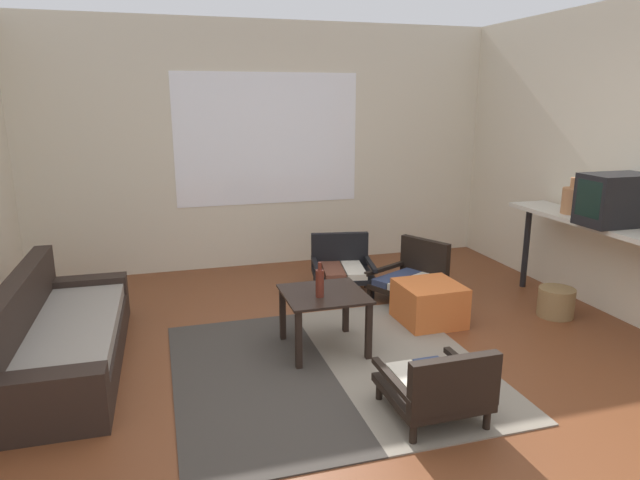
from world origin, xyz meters
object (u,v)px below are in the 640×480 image
at_px(armchair_by_window, 342,265).
at_px(armchair_striped_foreground, 437,386).
at_px(ottoman_orange, 429,303).
at_px(couch, 59,339).
at_px(console_shelf, 595,231).
at_px(coffee_table, 324,304).
at_px(crt_television, 616,200).
at_px(clay_vase, 573,200).
at_px(wicker_basket, 556,302).
at_px(glass_bottle, 320,282).
at_px(armchair_corner, 412,275).

height_order(armchair_by_window, armchair_striped_foreground, armchair_by_window).
bearing_deg(ottoman_orange, couch, -179.97).
xyz_separation_m(ottoman_orange, console_shelf, (1.37, -0.30, 0.61)).
relative_size(coffee_table, armchair_striped_foreground, 1.05).
bearing_deg(couch, console_shelf, -3.94).
height_order(ottoman_orange, crt_television, crt_television).
height_order(ottoman_orange, clay_vase, clay_vase).
xyz_separation_m(armchair_striped_foreground, console_shelf, (2.03, 1.09, 0.56)).
xyz_separation_m(crt_television, wicker_basket, (-0.22, 0.29, -0.96)).
bearing_deg(glass_bottle, armchair_striped_foreground, -68.47).
relative_size(couch, wicker_basket, 6.35).
relative_size(console_shelf, clay_vase, 5.83).
distance_m(armchair_by_window, ottoman_orange, 1.11).
xyz_separation_m(armchair_corner, ottoman_orange, (-0.13, -0.61, -0.05)).
height_order(ottoman_orange, console_shelf, console_shelf).
xyz_separation_m(couch, coffee_table, (1.90, -0.25, 0.16)).
xyz_separation_m(armchair_by_window, armchair_corner, (0.57, -0.41, -0.03)).
bearing_deg(armchair_by_window, couch, -157.61).
distance_m(ottoman_orange, glass_bottle, 1.19).
bearing_deg(armchair_striped_foreground, glass_bottle, 111.53).
distance_m(armchair_corner, wicker_basket, 1.30).
bearing_deg(ottoman_orange, armchair_corner, 78.13).
distance_m(armchair_by_window, glass_bottle, 1.52).
distance_m(couch, glass_bottle, 1.91).
height_order(armchair_corner, crt_television, crt_television).
distance_m(coffee_table, armchair_by_window, 1.40).
bearing_deg(armchair_corner, coffee_table, -143.08).
relative_size(couch, console_shelf, 1.05).
bearing_deg(couch, wicker_basket, -2.56).
xyz_separation_m(couch, armchair_corner, (3.05, 0.61, 0.01)).
bearing_deg(crt_television, armchair_by_window, 140.67).
bearing_deg(console_shelf, armchair_striped_foreground, -151.90).
bearing_deg(crt_television, coffee_table, 174.77).
xyz_separation_m(couch, wicker_basket, (4.07, -0.18, -0.09)).
relative_size(ottoman_orange, console_shelf, 0.27).
xyz_separation_m(console_shelf, clay_vase, (-0.00, 0.30, 0.22)).
relative_size(armchair_by_window, crt_television, 1.24).
relative_size(crt_television, clay_vase, 1.69).
relative_size(couch, crt_television, 3.63).
bearing_deg(wicker_basket, glass_bottle, -176.37).
bearing_deg(coffee_table, armchair_corner, 36.92).
relative_size(coffee_table, armchair_corner, 0.77).
bearing_deg(coffee_table, couch, 172.44).
bearing_deg(armchair_by_window, crt_television, -39.33).
height_order(armchair_corner, clay_vase, clay_vase).
bearing_deg(console_shelf, crt_television, -91.04).
bearing_deg(armchair_corner, console_shelf, -36.01).
distance_m(console_shelf, wicker_basket, 0.70).
bearing_deg(clay_vase, wicker_basket, -139.34).
relative_size(crt_television, wicker_basket, 1.75).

